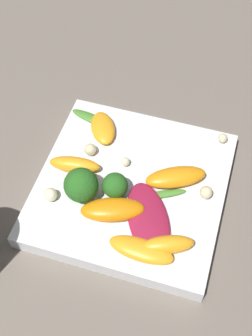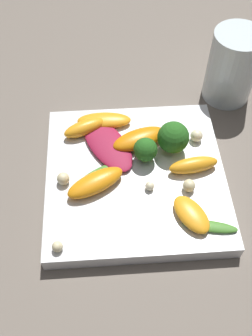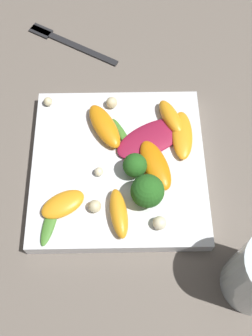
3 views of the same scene
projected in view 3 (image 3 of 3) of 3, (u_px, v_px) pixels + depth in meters
The scene contains 19 objects.
ground_plane at pixel (119, 170), 0.57m from camera, with size 2.40×2.40×0.00m, color #6B6056.
plate at pixel (119, 166), 0.56m from camera, with size 0.24×0.24×0.02m.
fork at pixel (63, 40), 0.67m from camera, with size 0.16×0.10×0.01m.
radicchio_leaf_0 at pixel (152, 138), 0.56m from camera, with size 0.12×0.09×0.01m.
orange_segment_0 at pixel (104, 126), 0.56m from camera, with size 0.06×0.08×0.02m.
orange_segment_1 at pixel (121, 213), 0.50m from camera, with size 0.03×0.07×0.02m.
orange_segment_2 at pixel (63, 204), 0.51m from camera, with size 0.07×0.06×0.02m.
orange_segment_3 at pixel (182, 135), 0.56m from camera, with size 0.03×0.08×0.02m.
orange_segment_4 at pixel (155, 165), 0.53m from camera, with size 0.06×0.09×0.02m.
orange_segment_5 at pixel (171, 118), 0.57m from camera, with size 0.05×0.07×0.02m.
broccoli_floret_0 at pixel (147, 191), 0.50m from camera, with size 0.04×0.04×0.05m.
broccoli_floret_1 at pixel (135, 166), 0.52m from camera, with size 0.03×0.03×0.04m.
arugula_sprig_0 at pixel (50, 221), 0.51m from camera, with size 0.03×0.07×0.01m.
arugula_sprig_1 at pixel (122, 134), 0.56m from camera, with size 0.04×0.06×0.01m.
macadamia_nut_0 at pixel (48, 102), 0.58m from camera, with size 0.01×0.01×0.01m.
macadamia_nut_1 at pixel (99, 172), 0.53m from camera, with size 0.01×0.01×0.01m.
macadamia_nut_2 at pixel (112, 103), 0.58m from camera, with size 0.02×0.02×0.02m.
macadamia_nut_3 at pixel (95, 206), 0.51m from camera, with size 0.02×0.02×0.02m.
macadamia_nut_4 at pixel (160, 223), 0.50m from camera, with size 0.02×0.02×0.02m.
Camera 3 is at (-0.01, 0.25, 0.51)m, focal length 42.00 mm.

